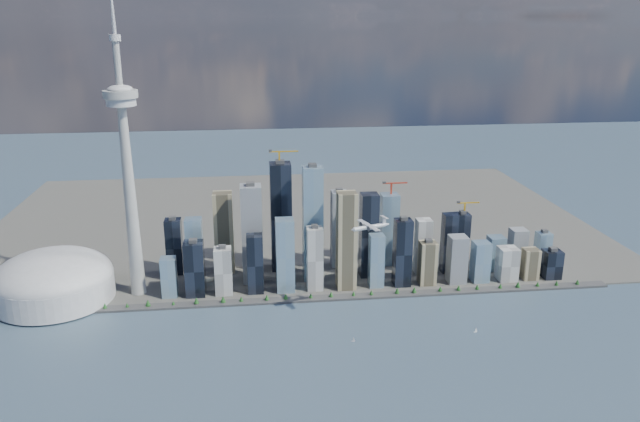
{
  "coord_description": "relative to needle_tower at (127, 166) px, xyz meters",
  "views": [
    {
      "loc": [
        -97.3,
        -741.38,
        475.35
      ],
      "look_at": [
        20.49,
        260.0,
        159.88
      ],
      "focal_mm": 35.0,
      "sensor_mm": 36.0,
      "label": 1
    }
  ],
  "objects": [
    {
      "name": "ground",
      "position": [
        300.0,
        -310.0,
        -235.84
      ],
      "size": [
        4000.0,
        4000.0,
        0.0
      ],
      "primitive_type": "plane",
      "color": "#304455",
      "rests_on": "ground"
    },
    {
      "name": "needle_tower",
      "position": [
        0.0,
        0.0,
        0.0
      ],
      "size": [
        56.0,
        56.0,
        550.5
      ],
      "color": "#A0A19C",
      "rests_on": "land"
    },
    {
      "name": "skyscraper_cluster",
      "position": [
        359.62,
        26.82,
        -162.83
      ],
      "size": [
        736.0,
        142.0,
        236.75
      ],
      "color": "black",
      "rests_on": "land"
    },
    {
      "name": "land",
      "position": [
        300.0,
        390.0,
        -234.34
      ],
      "size": [
        1400.0,
        900.0,
        3.0
      ],
      "primitive_type": "cube",
      "color": "#4C4C47",
      "rests_on": "ground"
    },
    {
      "name": "shoreline_trees",
      "position": [
        300.0,
        -60.0,
        -227.06
      ],
      "size": [
        960.53,
        7.2,
        8.8
      ],
      "color": "#3F2D1E",
      "rests_on": "seawall"
    },
    {
      "name": "sailboat_west",
      "position": [
        352.66,
        -213.46,
        -233.05
      ],
      "size": [
        6.23,
        3.17,
        8.69
      ],
      "rotation": [
        0.0,
        0.0,
        -0.29
      ],
      "color": "silver",
      "rests_on": "ground"
    },
    {
      "name": "sailboat_east",
      "position": [
        549.26,
        -206.32,
        -233.04
      ],
      "size": [
        6.32,
        2.72,
        8.74
      ],
      "rotation": [
        0.0,
        0.0,
        0.2
      ],
      "color": "silver",
      "rests_on": "ground"
    },
    {
      "name": "seawall",
      "position": [
        300.0,
        -60.0,
        -233.84
      ],
      "size": [
        1100.0,
        22.0,
        4.0
      ],
      "primitive_type": "cube",
      "color": "#383838",
      "rests_on": "ground"
    },
    {
      "name": "airplane",
      "position": [
        387.93,
        -147.01,
        -73.52
      ],
      "size": [
        66.13,
        59.11,
        16.52
      ],
      "rotation": [
        0.0,
        0.0,
        0.32
      ],
      "color": "silver",
      "rests_on": "ground"
    },
    {
      "name": "dome_stadium",
      "position": [
        -140.0,
        -10.0,
        -196.4
      ],
      "size": [
        200.0,
        200.0,
        86.0
      ],
      "color": "#BCBCBC",
      "rests_on": "land"
    }
  ]
}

